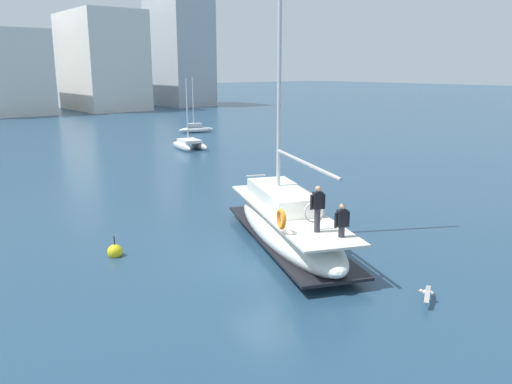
% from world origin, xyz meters
% --- Properties ---
extents(ground_plane, '(400.00, 400.00, 0.00)m').
position_xyz_m(ground_plane, '(0.00, 0.00, 0.00)').
color(ground_plane, navy).
extents(main_sailboat, '(5.79, 9.81, 13.79)m').
position_xyz_m(main_sailboat, '(1.89, 1.23, 0.92)').
color(main_sailboat, white).
rests_on(main_sailboat, ground).
extents(moored_sloop_near, '(2.52, 4.23, 5.99)m').
position_xyz_m(moored_sloop_near, '(11.61, 24.99, 0.50)').
color(moored_sloop_near, white).
rests_on(moored_sloop_near, ground).
extents(moored_sloop_far, '(3.91, 2.07, 5.91)m').
position_xyz_m(moored_sloop_far, '(18.27, 34.80, 0.45)').
color(moored_sloop_far, silver).
rests_on(moored_sloop_far, ground).
extents(seagull, '(1.16, 0.78, 0.18)m').
position_xyz_m(seagull, '(1.87, -5.12, 0.30)').
color(seagull, silver).
rests_on(seagull, ground).
extents(mooring_buoy, '(0.56, 0.56, 0.88)m').
position_xyz_m(mooring_buoy, '(-3.91, 4.25, 0.17)').
color(mooring_buoy, yellow).
rests_on(mooring_buoy, ground).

